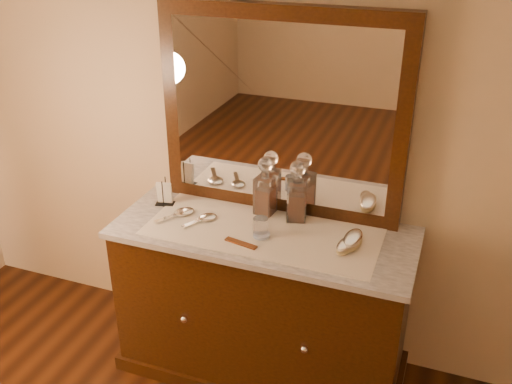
{
  "coord_description": "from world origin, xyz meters",
  "views": [
    {
      "loc": [
        0.78,
        -0.26,
        2.23
      ],
      "look_at": [
        0.0,
        1.85,
        1.1
      ],
      "focal_mm": 40.22,
      "sensor_mm": 36.0,
      "label": 1
    }
  ],
  "objects_px": {
    "brush_far": "(353,240)",
    "brush_near": "(346,246)",
    "comb": "(241,243)",
    "hand_mirror_outer": "(181,213)",
    "dresser_cabinet": "(263,305)",
    "pin_dish": "(262,235)",
    "decanter_left": "(265,192)",
    "hand_mirror_inner": "(205,218)",
    "napkin_rack": "(165,194)",
    "decanter_right": "(297,197)",
    "mirror_frame": "(281,114)"
  },
  "relations": [
    {
      "from": "brush_near",
      "to": "mirror_frame",
      "type": "bearing_deg",
      "value": 144.83
    },
    {
      "from": "pin_dish",
      "to": "decanter_right",
      "type": "distance_m",
      "value": 0.26
    },
    {
      "from": "decanter_left",
      "to": "brush_near",
      "type": "bearing_deg",
      "value": -23.97
    },
    {
      "from": "comb",
      "to": "napkin_rack",
      "type": "xyz_separation_m",
      "value": [
        -0.51,
        0.23,
        0.05
      ]
    },
    {
      "from": "dresser_cabinet",
      "to": "brush_far",
      "type": "xyz_separation_m",
      "value": [
        0.42,
        0.01,
        0.47
      ]
    },
    {
      "from": "brush_near",
      "to": "hand_mirror_outer",
      "type": "relative_size",
      "value": 0.71
    },
    {
      "from": "dresser_cabinet",
      "to": "hand_mirror_outer",
      "type": "relative_size",
      "value": 6.39
    },
    {
      "from": "mirror_frame",
      "to": "brush_near",
      "type": "height_order",
      "value": "mirror_frame"
    },
    {
      "from": "dresser_cabinet",
      "to": "mirror_frame",
      "type": "xyz_separation_m",
      "value": [
        0.0,
        0.25,
        0.94
      ]
    },
    {
      "from": "napkin_rack",
      "to": "decanter_left",
      "type": "bearing_deg",
      "value": 9.67
    },
    {
      "from": "comb",
      "to": "brush_near",
      "type": "xyz_separation_m",
      "value": [
        0.45,
        0.12,
        0.02
      ]
    },
    {
      "from": "pin_dish",
      "to": "napkin_rack",
      "type": "bearing_deg",
      "value": 166.77
    },
    {
      "from": "brush_near",
      "to": "hand_mirror_inner",
      "type": "relative_size",
      "value": 0.8
    },
    {
      "from": "dresser_cabinet",
      "to": "brush_far",
      "type": "height_order",
      "value": "brush_far"
    },
    {
      "from": "mirror_frame",
      "to": "pin_dish",
      "type": "relative_size",
      "value": 15.15
    },
    {
      "from": "comb",
      "to": "brush_far",
      "type": "bearing_deg",
      "value": 30.83
    },
    {
      "from": "hand_mirror_inner",
      "to": "brush_near",
      "type": "bearing_deg",
      "value": -2.27
    },
    {
      "from": "napkin_rack",
      "to": "hand_mirror_outer",
      "type": "relative_size",
      "value": 0.65
    },
    {
      "from": "mirror_frame",
      "to": "decanter_left",
      "type": "bearing_deg",
      "value": -120.72
    },
    {
      "from": "hand_mirror_outer",
      "to": "brush_far",
      "type": "bearing_deg",
      "value": 1.11
    },
    {
      "from": "decanter_right",
      "to": "hand_mirror_inner",
      "type": "bearing_deg",
      "value": -158.7
    },
    {
      "from": "mirror_frame",
      "to": "napkin_rack",
      "type": "height_order",
      "value": "mirror_frame"
    },
    {
      "from": "hand_mirror_outer",
      "to": "pin_dish",
      "type": "bearing_deg",
      "value": -7.14
    },
    {
      "from": "comb",
      "to": "decanter_left",
      "type": "relative_size",
      "value": 0.54
    },
    {
      "from": "hand_mirror_outer",
      "to": "dresser_cabinet",
      "type": "bearing_deg",
      "value": 0.69
    },
    {
      "from": "napkin_rack",
      "to": "decanter_left",
      "type": "xyz_separation_m",
      "value": [
        0.51,
        0.09,
        0.06
      ]
    },
    {
      "from": "brush_near",
      "to": "hand_mirror_inner",
      "type": "distance_m",
      "value": 0.7
    },
    {
      "from": "decanter_right",
      "to": "hand_mirror_outer",
      "type": "relative_size",
      "value": 1.41
    },
    {
      "from": "comb",
      "to": "hand_mirror_outer",
      "type": "xyz_separation_m",
      "value": [
        -0.38,
        0.15,
        0.01
      ]
    },
    {
      "from": "decanter_right",
      "to": "pin_dish",
      "type": "bearing_deg",
      "value": -115.89
    },
    {
      "from": "dresser_cabinet",
      "to": "hand_mirror_outer",
      "type": "height_order",
      "value": "hand_mirror_outer"
    },
    {
      "from": "decanter_left",
      "to": "brush_far",
      "type": "xyz_separation_m",
      "value": [
        0.47,
        -0.15,
        -0.09
      ]
    },
    {
      "from": "decanter_right",
      "to": "hand_mirror_inner",
      "type": "height_order",
      "value": "decanter_right"
    },
    {
      "from": "dresser_cabinet",
      "to": "decanter_left",
      "type": "bearing_deg",
      "value": 106.85
    },
    {
      "from": "dresser_cabinet",
      "to": "brush_near",
      "type": "relative_size",
      "value": 8.98
    },
    {
      "from": "comb",
      "to": "decanter_right",
      "type": "xyz_separation_m",
      "value": [
        0.17,
        0.31,
        0.12
      ]
    },
    {
      "from": "dresser_cabinet",
      "to": "pin_dish",
      "type": "relative_size",
      "value": 17.67
    },
    {
      "from": "brush_near",
      "to": "brush_far",
      "type": "height_order",
      "value": "brush_far"
    },
    {
      "from": "mirror_frame",
      "to": "pin_dish",
      "type": "height_order",
      "value": "mirror_frame"
    },
    {
      "from": "brush_far",
      "to": "hand_mirror_inner",
      "type": "relative_size",
      "value": 0.94
    },
    {
      "from": "napkin_rack",
      "to": "hand_mirror_inner",
      "type": "distance_m",
      "value": 0.28
    },
    {
      "from": "mirror_frame",
      "to": "hand_mirror_inner",
      "type": "bearing_deg",
      "value": -139.57
    },
    {
      "from": "comb",
      "to": "hand_mirror_inner",
      "type": "bearing_deg",
      "value": 160.67
    },
    {
      "from": "hand_mirror_outer",
      "to": "decanter_left",
      "type": "bearing_deg",
      "value": 23.53
    },
    {
      "from": "brush_near",
      "to": "dresser_cabinet",
      "type": "bearing_deg",
      "value": 174.53
    },
    {
      "from": "comb",
      "to": "decanter_left",
      "type": "xyz_separation_m",
      "value": [
        0.0,
        0.32,
        0.11
      ]
    },
    {
      "from": "brush_far",
      "to": "brush_near",
      "type": "bearing_deg",
      "value": -113.33
    },
    {
      "from": "mirror_frame",
      "to": "comb",
      "type": "bearing_deg",
      "value": -97.28
    },
    {
      "from": "mirror_frame",
      "to": "brush_near",
      "type": "distance_m",
      "value": 0.68
    },
    {
      "from": "pin_dish",
      "to": "hand_mirror_inner",
      "type": "bearing_deg",
      "value": 170.83
    }
  ]
}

